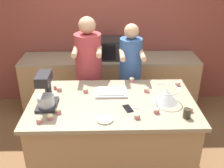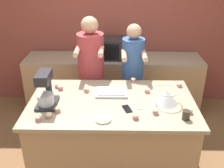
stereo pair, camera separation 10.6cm
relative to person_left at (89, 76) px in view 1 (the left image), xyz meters
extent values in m
plane|color=brown|center=(0.29, -0.79, -0.89)|extent=(16.00, 16.00, 0.00)
cube|color=brown|center=(0.29, 1.00, 0.46)|extent=(10.00, 0.06, 2.70)
cube|color=#A87F56|center=(0.29, -0.79, -0.44)|extent=(1.72, 1.00, 0.91)
cube|color=gray|center=(0.29, -0.79, 0.04)|extent=(1.80, 1.06, 0.04)
cube|color=#A87F56|center=(0.29, 0.65, -0.45)|extent=(2.80, 0.60, 0.87)
cube|color=gray|center=(0.29, 0.65, 0.00)|extent=(2.80, 0.60, 0.04)
cylinder|color=#232328|center=(0.00, 0.00, -0.46)|extent=(0.27, 0.27, 0.86)
cylinder|color=#A8383D|center=(0.00, 0.00, 0.28)|extent=(0.35, 0.35, 0.62)
sphere|color=tan|center=(0.00, 0.00, 0.69)|extent=(0.22, 0.22, 0.22)
cylinder|color=tan|center=(-0.15, -0.17, 0.41)|extent=(0.06, 0.34, 0.06)
cylinder|color=tan|center=(0.15, -0.17, 0.41)|extent=(0.06, 0.34, 0.06)
cylinder|color=#232328|center=(0.56, 0.00, -0.46)|extent=(0.23, 0.23, 0.87)
cylinder|color=#335693|center=(0.56, 0.00, 0.25)|extent=(0.29, 0.29, 0.54)
sphere|color=tan|center=(0.56, 0.00, 0.62)|extent=(0.19, 0.19, 0.19)
cylinder|color=tan|center=(0.43, -0.17, 0.36)|extent=(0.06, 0.34, 0.06)
cylinder|color=tan|center=(0.69, -0.17, 0.36)|extent=(0.06, 0.34, 0.06)
cube|color=#232328|center=(-0.39, -0.88, 0.07)|extent=(0.20, 0.30, 0.03)
cylinder|color=#232328|center=(-0.39, -0.76, 0.21)|extent=(0.07, 0.07, 0.25)
cube|color=#232328|center=(-0.39, -0.89, 0.38)|extent=(0.13, 0.26, 0.10)
cylinder|color=#BCBCC1|center=(-0.39, -0.91, 0.14)|extent=(0.17, 0.17, 0.11)
cone|color=#BCBCC1|center=(0.87, -0.82, 0.13)|extent=(0.27, 0.27, 0.15)
torus|color=#BCBCC1|center=(0.87, -0.82, 0.21)|extent=(0.28, 0.28, 0.01)
cube|color=#BCBCC1|center=(0.29, -0.62, 0.07)|extent=(0.36, 0.25, 0.02)
cube|color=white|center=(0.29, -0.62, 0.09)|extent=(0.30, 0.20, 0.02)
cube|color=black|center=(0.27, 0.65, 0.18)|extent=(0.44, 0.38, 0.31)
cube|color=black|center=(0.23, 0.46, 0.18)|extent=(0.30, 0.01, 0.25)
cube|color=#2D2D2D|center=(0.43, 0.46, 0.18)|extent=(0.09, 0.01, 0.25)
cube|color=black|center=(0.45, -0.96, 0.06)|extent=(0.11, 0.16, 0.01)
cube|color=black|center=(0.45, -0.96, 0.07)|extent=(0.10, 0.14, 0.00)
cylinder|color=#332D1E|center=(1.01, -1.13, 0.11)|extent=(0.08, 0.08, 0.10)
cylinder|color=beige|center=(0.21, -1.16, 0.07)|extent=(0.16, 0.16, 0.02)
cube|color=#BCBCC1|center=(0.55, -0.95, 0.06)|extent=(0.14, 0.05, 0.01)
cube|color=black|center=(0.44, -0.92, 0.06)|extent=(0.08, 0.03, 0.01)
cylinder|color=#D17084|center=(1.10, -0.43, 0.07)|extent=(0.06, 0.06, 0.03)
ellipsoid|color=beige|center=(1.10, -0.43, 0.10)|extent=(0.06, 0.06, 0.04)
cylinder|color=#D17084|center=(0.55, -0.31, 0.07)|extent=(0.06, 0.06, 0.03)
ellipsoid|color=beige|center=(0.55, -0.31, 0.10)|extent=(0.06, 0.06, 0.04)
cylinder|color=#D17084|center=(-0.36, -0.48, 0.07)|extent=(0.06, 0.06, 0.03)
ellipsoid|color=beige|center=(-0.36, -0.48, 0.10)|extent=(0.06, 0.06, 0.04)
cylinder|color=#D17084|center=(-0.25, -1.02, 0.07)|extent=(0.06, 0.06, 0.03)
ellipsoid|color=beige|center=(-0.25, -1.02, 0.10)|extent=(0.06, 0.06, 0.04)
cylinder|color=#D17084|center=(0.73, -1.04, 0.07)|extent=(0.06, 0.06, 0.03)
ellipsoid|color=beige|center=(0.73, -1.04, 0.10)|extent=(0.06, 0.06, 0.04)
cylinder|color=#D17084|center=(0.70, -0.58, 0.07)|extent=(0.06, 0.06, 0.03)
ellipsoid|color=beige|center=(0.70, -0.58, 0.10)|extent=(0.06, 0.06, 0.04)
cylinder|color=#D17084|center=(-0.31, -1.13, 0.07)|extent=(0.06, 0.06, 0.03)
ellipsoid|color=beige|center=(-0.31, -1.13, 0.10)|extent=(0.06, 0.06, 0.04)
cylinder|color=#D17084|center=(-0.32, -0.54, 0.07)|extent=(0.06, 0.06, 0.03)
ellipsoid|color=beige|center=(-0.32, -0.54, 0.10)|extent=(0.06, 0.06, 0.04)
cylinder|color=#D17084|center=(1.07, -1.02, 0.07)|extent=(0.06, 0.06, 0.03)
ellipsoid|color=beige|center=(1.07, -1.02, 0.10)|extent=(0.06, 0.06, 0.04)
cylinder|color=#D17084|center=(-0.40, -1.18, 0.07)|extent=(0.06, 0.06, 0.03)
ellipsoid|color=beige|center=(-0.40, -1.18, 0.10)|extent=(0.06, 0.06, 0.04)
cylinder|color=#D17084|center=(0.53, -1.13, 0.07)|extent=(0.06, 0.06, 0.03)
ellipsoid|color=beige|center=(0.53, -1.13, 0.10)|extent=(0.06, 0.06, 0.04)
cylinder|color=#D17084|center=(-0.01, -0.58, 0.07)|extent=(0.06, 0.06, 0.03)
ellipsoid|color=beige|center=(-0.01, -0.58, 0.10)|extent=(0.06, 0.06, 0.04)
camera|label=1|loc=(0.23, -3.26, 1.48)|focal=42.00mm
camera|label=2|loc=(0.34, -3.26, 1.48)|focal=42.00mm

